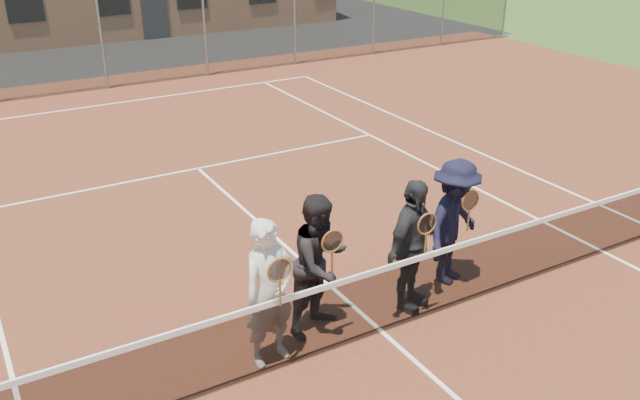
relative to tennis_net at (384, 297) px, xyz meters
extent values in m
plane|color=#2B491A|center=(0.00, 20.00, -0.54)|extent=(220.00, 220.00, 0.00)
cube|color=#562819|center=(0.00, 0.00, -0.53)|extent=(30.00, 30.00, 0.02)
cube|color=white|center=(0.00, 11.88, -0.51)|extent=(10.97, 0.06, 0.01)
cube|color=white|center=(4.12, 0.00, -0.51)|extent=(0.06, 23.77, 0.01)
cube|color=white|center=(0.00, 6.40, -0.51)|extent=(8.23, 0.06, 0.01)
cube|color=white|center=(0.00, 0.00, -0.51)|extent=(0.06, 12.80, 0.01)
cube|color=black|center=(0.00, 0.00, -0.06)|extent=(11.60, 0.02, 0.88)
cube|color=white|center=(0.00, 0.00, 0.39)|extent=(11.60, 0.03, 0.07)
cylinder|color=slate|center=(0.00, 13.50, 0.96)|extent=(0.07, 0.07, 3.00)
cylinder|color=slate|center=(3.00, 13.50, 0.96)|extent=(0.07, 0.07, 3.00)
cylinder|color=slate|center=(6.00, 13.50, 0.96)|extent=(0.07, 0.07, 3.00)
cylinder|color=slate|center=(9.00, 13.50, 0.96)|extent=(0.07, 0.07, 3.00)
cylinder|color=slate|center=(12.00, 13.50, 0.96)|extent=(0.07, 0.07, 3.00)
cube|color=black|center=(0.00, 13.50, 0.96)|extent=(30.00, 0.03, 3.00)
cube|color=#2D2D33|center=(3.50, 19.98, 0.46)|extent=(1.00, 0.06, 2.00)
cube|color=black|center=(-1.00, 19.98, 0.96)|extent=(1.20, 0.06, 1.00)
cube|color=black|center=(2.00, 19.98, 0.96)|extent=(1.20, 0.06, 1.00)
imported|color=beige|center=(-1.42, 0.22, 0.38)|extent=(0.72, 0.54, 1.80)
torus|color=brown|center=(-1.42, -0.05, 0.81)|extent=(0.29, 0.02, 0.29)
cylinder|color=black|center=(-1.42, -0.05, 0.81)|extent=(0.25, 0.00, 0.25)
cylinder|color=brown|center=(-1.42, -0.05, 0.53)|extent=(0.03, 0.03, 0.32)
imported|color=black|center=(-0.59, 0.50, 0.38)|extent=(1.06, 0.94, 1.80)
torus|color=brown|center=(-0.59, 0.23, 0.81)|extent=(0.29, 0.02, 0.29)
cylinder|color=black|center=(-0.59, 0.23, 0.81)|extent=(0.25, 0.00, 0.25)
cylinder|color=brown|center=(-0.59, 0.23, 0.53)|extent=(0.03, 0.03, 0.32)
imported|color=#242429|center=(0.64, 0.32, 0.38)|extent=(1.14, 0.83, 1.80)
torus|color=brown|center=(0.64, 0.05, 0.81)|extent=(0.29, 0.02, 0.29)
cylinder|color=black|center=(0.64, 0.05, 0.81)|extent=(0.25, 0.00, 0.25)
cylinder|color=brown|center=(0.64, 0.05, 0.53)|extent=(0.03, 0.03, 0.32)
imported|color=black|center=(1.55, 0.58, 0.38)|extent=(1.33, 1.08, 1.80)
torus|color=brown|center=(1.55, 0.31, 0.81)|extent=(0.29, 0.02, 0.29)
cylinder|color=black|center=(1.55, 0.31, 0.81)|extent=(0.25, 0.00, 0.25)
cylinder|color=brown|center=(1.55, 0.31, 0.53)|extent=(0.03, 0.03, 0.32)
camera|label=1|loc=(-4.18, -5.68, 4.45)|focal=38.00mm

